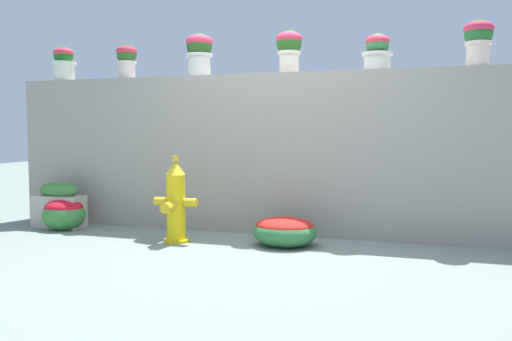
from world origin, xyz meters
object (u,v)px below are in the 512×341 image
object	(u,v)px
potted_plant_1	(127,58)
flower_bush_right	(64,213)
planter_box	(59,206)
potted_plant_4	(377,51)
flower_bush_left	(285,230)
potted_plant_3	(289,47)
potted_plant_2	(199,51)
fire_hydrant	(175,204)
potted_plant_5	(478,38)
potted_plant_0	(64,62)

from	to	relation	value
potted_plant_1	flower_bush_right	world-z (taller)	potted_plant_1
planter_box	potted_plant_1	bearing A→B (deg)	38.98
potted_plant_4	flower_bush_left	distance (m)	1.93
potted_plant_3	planter_box	size ratio (longest dim) A/B	0.79
potted_plant_2	flower_bush_left	distance (m)	2.13
potted_plant_1	fire_hydrant	size ratio (longest dim) A/B	0.47
flower_bush_right	potted_plant_5	bearing A→B (deg)	7.11
potted_plant_5	fire_hydrant	bearing A→B (deg)	-164.29
potted_plant_1	potted_plant_3	distance (m)	1.87
flower_bush_left	potted_plant_0	bearing A→B (deg)	168.09
potted_plant_4	flower_bush_left	bearing A→B (deg)	-141.57
potted_plant_1	fire_hydrant	distance (m)	1.95
fire_hydrant	potted_plant_2	bearing A→B (deg)	95.33
potted_plant_1	flower_bush_left	distance (m)	2.70
potted_plant_3	flower_bush_left	distance (m)	1.86
potted_plant_0	potted_plant_5	size ratio (longest dim) A/B	0.95
potted_plant_0	flower_bush_left	size ratio (longest dim) A/B	0.67
potted_plant_4	fire_hydrant	world-z (taller)	potted_plant_4
potted_plant_3	fire_hydrant	world-z (taller)	potted_plant_3
flower_bush_right	planter_box	size ratio (longest dim) A/B	0.85
potted_plant_4	fire_hydrant	xyz separation A→B (m)	(-1.77, -0.77, -1.44)
potted_plant_4	planter_box	size ratio (longest dim) A/B	0.64
potted_plant_3	potted_plant_4	world-z (taller)	potted_plant_3
potted_plant_1	flower_bush_right	bearing A→B (deg)	-129.48
potted_plant_4	planter_box	bearing A→B (deg)	-172.27
potted_plant_3	potted_plant_1	bearing A→B (deg)	179.88
potted_plant_3	fire_hydrant	xyz separation A→B (m)	(-0.89, -0.79, -1.53)
potted_plant_2	potted_plant_4	bearing A→B (deg)	1.20
potted_plant_2	flower_bush_right	xyz separation A→B (m)	(-1.36, -0.50, -1.71)
potted_plant_4	potted_plant_5	bearing A→B (deg)	-1.56
potted_plant_2	potted_plant_5	distance (m)	2.73
potted_plant_1	potted_plant_4	xyz separation A→B (m)	(2.74, -0.02, -0.05)
potted_plant_5	potted_plant_0	bearing A→B (deg)	179.75
potted_plant_1	potted_plant_5	bearing A→B (deg)	-0.70
potted_plant_2	flower_bush_left	xyz separation A→B (m)	(1.08, -0.56, -1.75)
potted_plant_4	planter_box	distance (m)	3.70
potted_plant_1	potted_plant_4	bearing A→B (deg)	-0.42
potted_plant_2	planter_box	world-z (taller)	potted_plant_2
potted_plant_2	potted_plant_3	size ratio (longest dim) A/B	1.04
potted_plant_1	flower_bush_left	world-z (taller)	potted_plant_1
potted_plant_5	flower_bush_right	world-z (taller)	potted_plant_5
potted_plant_0	potted_plant_4	distance (m)	3.56
potted_plant_4	flower_bush_left	world-z (taller)	potted_plant_4
potted_plant_3	planter_box	world-z (taller)	potted_plant_3
potted_plant_1	potted_plant_5	xyz separation A→B (m)	(3.63, -0.04, 0.03)
potted_plant_2	potted_plant_5	bearing A→B (deg)	0.30
potted_plant_2	potted_plant_3	bearing A→B (deg)	3.26
potted_plant_1	flower_bush_right	distance (m)	1.83
potted_plant_0	potted_plant_1	bearing A→B (deg)	1.78
potted_plant_2	potted_plant_1	bearing A→B (deg)	176.30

